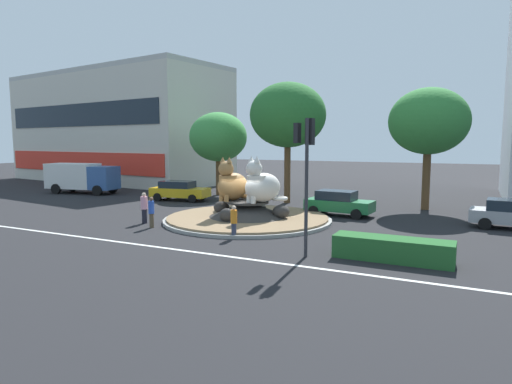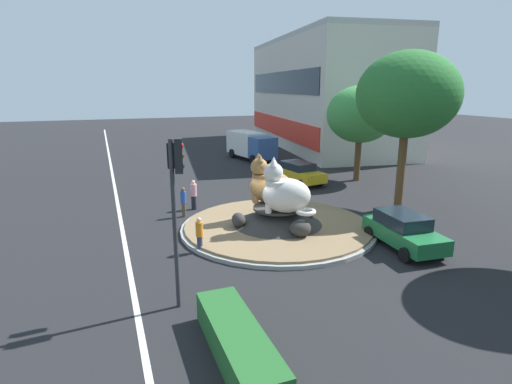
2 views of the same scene
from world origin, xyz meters
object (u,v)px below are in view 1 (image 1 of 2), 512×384
(shophouse_block, at_px, (117,128))
(second_tree_near_tower, at_px, (218,137))
(cat_statue_white, at_px, (261,185))
(pedestrian_blue_shirt, at_px, (151,211))
(hatchback_near_shophouse, at_px, (179,190))
(delivery_box_truck, at_px, (82,177))
(parked_car_right, at_px, (339,203))
(cat_statue_tabby, at_px, (232,184))
(traffic_light_mast, at_px, (306,157))
(third_tree_left, at_px, (288,115))
(pedestrian_orange_shirt, at_px, (234,221))
(pedestrian_pink_shirt, at_px, (144,207))
(broadleaf_tree_behind_island, at_px, (429,122))

(shophouse_block, bearing_deg, second_tree_near_tower, -12.90)
(second_tree_near_tower, bearing_deg, cat_statue_white, -48.67)
(shophouse_block, distance_m, pedestrian_blue_shirt, 31.53)
(hatchback_near_shophouse, xyz_separation_m, delivery_box_truck, (-10.73, 0.04, 0.69))
(pedestrian_blue_shirt, height_order, parked_car_right, pedestrian_blue_shirt)
(cat_statue_tabby, relative_size, hatchback_near_shophouse, 0.54)
(traffic_light_mast, distance_m, parked_car_right, 10.87)
(third_tree_left, bearing_deg, delivery_box_truck, -172.47)
(second_tree_near_tower, height_order, pedestrian_blue_shirt, second_tree_near_tower)
(cat_statue_tabby, relative_size, shophouse_block, 0.09)
(pedestrian_blue_shirt, bearing_deg, pedestrian_orange_shirt, -87.16)
(second_tree_near_tower, bearing_deg, third_tree_left, -15.51)
(shophouse_block, distance_m, parked_car_right, 33.69)
(shophouse_block, bearing_deg, traffic_light_mast, -27.82)
(traffic_light_mast, relative_size, pedestrian_pink_shirt, 3.13)
(cat_statue_white, bearing_deg, pedestrian_blue_shirt, -23.81)
(shophouse_block, xyz_separation_m, third_tree_left, (25.53, -8.97, 0.29))
(traffic_light_mast, distance_m, third_tree_left, 15.87)
(cat_statue_white, height_order, pedestrian_pink_shirt, cat_statue_white)
(shophouse_block, xyz_separation_m, pedestrian_pink_shirt, (21.46, -20.42, -5.36))
(cat_statue_white, xyz_separation_m, third_tree_left, (-1.82, 8.33, 4.42))
(shophouse_block, relative_size, parked_car_right, 6.76)
(cat_statue_tabby, relative_size, delivery_box_truck, 0.38)
(shophouse_block, height_order, delivery_box_truck, shophouse_block)
(broadleaf_tree_behind_island, bearing_deg, hatchback_near_shophouse, -168.32)
(second_tree_near_tower, xyz_separation_m, third_tree_left, (7.30, -2.02, 1.56))
(pedestrian_blue_shirt, xyz_separation_m, pedestrian_pink_shirt, (-1.20, 0.83, 0.03))
(traffic_light_mast, height_order, pedestrian_blue_shirt, traffic_light_mast)
(broadleaf_tree_behind_island, relative_size, hatchback_near_shophouse, 1.72)
(pedestrian_blue_shirt, xyz_separation_m, hatchback_near_shophouse, (-5.29, 9.74, -0.09))
(broadleaf_tree_behind_island, bearing_deg, third_tree_left, -173.16)
(cat_statue_white, height_order, second_tree_near_tower, second_tree_near_tower)
(cat_statue_tabby, xyz_separation_m, pedestrian_blue_shirt, (-2.74, -3.95, -1.23))
(second_tree_near_tower, distance_m, pedestrian_blue_shirt, 15.52)
(hatchback_near_shophouse, distance_m, parked_car_right, 13.34)
(pedestrian_pink_shirt, bearing_deg, second_tree_near_tower, 27.89)
(pedestrian_pink_shirt, height_order, parked_car_right, pedestrian_pink_shirt)
(second_tree_near_tower, height_order, hatchback_near_shophouse, second_tree_near_tower)
(shophouse_block, xyz_separation_m, broadleaf_tree_behind_island, (35.28, -7.81, -0.32))
(broadleaf_tree_behind_island, bearing_deg, shophouse_block, 167.52)
(shophouse_block, height_order, broadleaf_tree_behind_island, shophouse_block)
(traffic_light_mast, distance_m, pedestrian_blue_shirt, 10.17)
(shophouse_block, xyz_separation_m, pedestrian_orange_shirt, (27.94, -21.57, -5.45))
(traffic_light_mast, xyz_separation_m, shophouse_block, (-32.15, 23.17, 2.25))
(cat_statue_white, relative_size, shophouse_block, 0.09)
(pedestrian_pink_shirt, distance_m, parked_car_right, 11.86)
(second_tree_near_tower, relative_size, parked_car_right, 1.68)
(second_tree_near_tower, height_order, delivery_box_truck, second_tree_near_tower)
(cat_statue_tabby, distance_m, third_tree_left, 9.44)
(traffic_light_mast, height_order, delivery_box_truck, traffic_light_mast)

